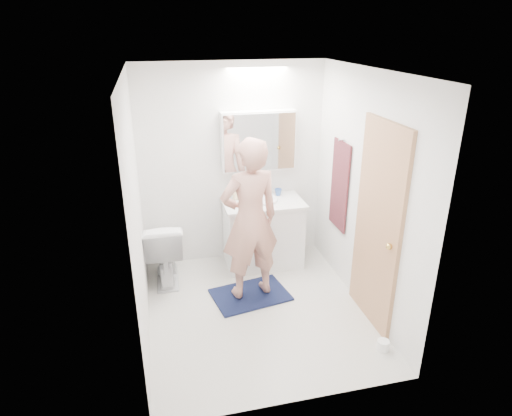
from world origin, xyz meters
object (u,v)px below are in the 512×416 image
object	(u,v)px
vanity_cabinet	(263,234)
toilet	(164,250)
person	(250,220)
toothbrush_cup	(278,192)
toilet_paper_roll	(383,345)
soap_bottle_a	(236,191)
medicine_cabinet	(258,141)
soap_bottle_b	(243,192)

from	to	relation	value
vanity_cabinet	toilet	size ratio (longest dim) A/B	1.18
person	toothbrush_cup	xyz separation A→B (m)	(0.54, 0.85, -0.05)
toilet_paper_roll	vanity_cabinet	bearing A→B (deg)	110.17
person	soap_bottle_a	bearing A→B (deg)	-101.17
vanity_cabinet	person	bearing A→B (deg)	-114.66
vanity_cabinet	medicine_cabinet	size ratio (longest dim) A/B	1.02
medicine_cabinet	soap_bottle_b	world-z (taller)	medicine_cabinet
person	soap_bottle_a	distance (m)	0.84
soap_bottle_a	toilet_paper_roll	world-z (taller)	soap_bottle_a
vanity_cabinet	soap_bottle_b	bearing A→B (deg)	138.48
medicine_cabinet	person	xyz separation A→B (m)	(-0.31, -0.90, -0.59)
toothbrush_cup	toilet_paper_roll	bearing A→B (deg)	-77.47
soap_bottle_b	toilet_paper_roll	bearing A→B (deg)	-66.45
soap_bottle_b	toilet_paper_roll	distance (m)	2.34
soap_bottle_b	toilet	bearing A→B (deg)	-163.33
medicine_cabinet	toilet	size ratio (longest dim) A/B	1.16
soap_bottle_b	toothbrush_cup	bearing A→B (deg)	-2.65
vanity_cabinet	toilet_paper_roll	xyz separation A→B (m)	(0.67, -1.82, -0.34)
person	toothbrush_cup	bearing A→B (deg)	-133.03
toilet	toilet_paper_roll	world-z (taller)	toilet
toilet	soap_bottle_a	xyz separation A→B (m)	(0.89, 0.27, 0.54)
soap_bottle_b	toilet_paper_roll	xyz separation A→B (m)	(0.87, -2.00, -0.85)
medicine_cabinet	person	distance (m)	1.12
medicine_cabinet	person	bearing A→B (deg)	-108.90
vanity_cabinet	toothbrush_cup	bearing A→B (deg)	34.93
medicine_cabinet	vanity_cabinet	bearing A→B (deg)	-87.79
soap_bottle_a	soap_bottle_b	xyz separation A→B (m)	(0.10, 0.03, -0.02)
soap_bottle_a	toilet_paper_roll	bearing A→B (deg)	-63.78
toothbrush_cup	toilet	bearing A→B (deg)	-169.02
medicine_cabinet	soap_bottle_a	xyz separation A→B (m)	(-0.29, -0.06, -0.58)
medicine_cabinet	soap_bottle_a	bearing A→B (deg)	-168.46
person	soap_bottle_b	size ratio (longest dim) A/B	11.26
person	soap_bottle_a	xyz separation A→B (m)	(0.01, 0.84, 0.01)
medicine_cabinet	soap_bottle_a	size ratio (longest dim) A/B	4.38
toilet_paper_roll	medicine_cabinet	bearing A→B (deg)	108.44
person	toilet_paper_roll	size ratio (longest dim) A/B	15.70
vanity_cabinet	toilet	xyz separation A→B (m)	(-1.19, -0.11, -0.01)
toothbrush_cup	toilet_paper_roll	xyz separation A→B (m)	(0.44, -1.98, -0.81)
toothbrush_cup	toilet_paper_roll	world-z (taller)	toothbrush_cup
toilet	soap_bottle_b	xyz separation A→B (m)	(0.99, 0.30, 0.52)
person	toilet_paper_roll	distance (m)	1.73
person	soap_bottle_b	distance (m)	0.87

